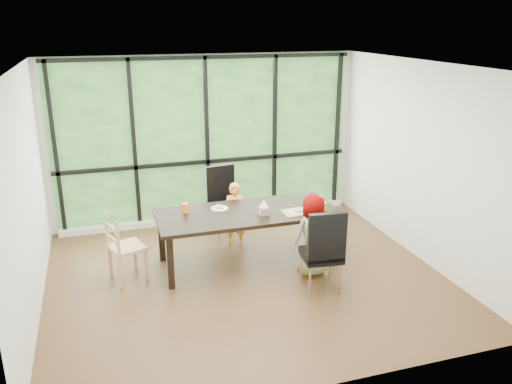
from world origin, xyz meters
The scene contains 23 objects.
ground centered at (0.00, 0.00, 0.00)m, with size 5.00×5.00×0.00m, color black.
back_wall centered at (0.00, 2.25, 1.35)m, with size 5.00×5.00×0.00m, color silver.
foliage_backdrop centered at (0.00, 2.23, 1.35)m, with size 4.80×0.02×2.65m, color #1E4C1F.
window_mullions centered at (0.00, 2.19, 1.35)m, with size 4.80×0.06×2.65m, color black, non-canonical shape.
window_sill centered at (0.00, 2.15, 0.05)m, with size 4.80×0.12×0.10m, color silver.
dining_table centered at (0.14, 0.43, 0.38)m, with size 2.42×1.03×0.75m, color black.
chair_window_leather centered at (0.09, 1.43, 0.54)m, with size 0.46×0.46×1.08m, color black.
chair_interior_leather centered at (0.80, -0.56, 0.54)m, with size 0.46×0.46×1.08m, color black.
chair_end_beech centered at (-1.46, 0.41, 0.45)m, with size 0.42×0.40×0.90m, color tan.
child_toddler centered at (0.14, 1.04, 0.48)m, with size 0.35×0.23×0.96m, color orange.
child_older centered at (0.85, -0.15, 0.55)m, with size 0.54×0.35×1.10m, color slate.
placemat centered at (0.79, 0.20, 0.75)m, with size 0.41×0.30×0.01m, color tan.
plate_far centered at (-0.19, 0.63, 0.76)m, with size 0.23×0.23×0.01m, color white.
plate_near centered at (0.80, 0.18, 0.76)m, with size 0.28×0.28×0.02m, color white.
orange_cup centered at (-0.65, 0.63, 0.82)m, with size 0.08×0.08×0.13m, color orange.
green_cup centered at (1.16, 0.16, 0.80)m, with size 0.07×0.07×0.11m, color #5BD533.
white_mug centered at (1.24, 0.50, 0.79)m, with size 0.08×0.08×0.08m, color white.
tissue_box centered at (0.33, 0.25, 0.80)m, with size 0.12×0.12×0.11m, color tan.
crepe_rolls_far centered at (-0.19, 0.63, 0.78)m, with size 0.10×0.12×0.04m, color tan, non-canonical shape.
crepe_rolls_near centered at (0.80, 0.18, 0.79)m, with size 0.15×0.12×0.04m, color tan, non-canonical shape.
straw_white centered at (-0.65, 0.63, 0.92)m, with size 0.01×0.01×0.20m, color white.
straw_pink centered at (1.16, 0.16, 0.90)m, with size 0.01×0.01×0.20m, color pink.
tissue centered at (0.33, 0.25, 0.91)m, with size 0.12×0.12×0.11m, color white.
Camera 1 is at (-1.69, -5.84, 3.22)m, focal length 36.44 mm.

